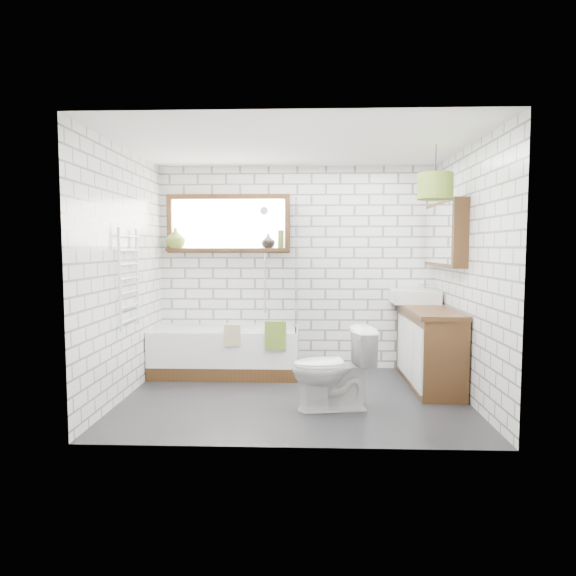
{
  "coord_description": "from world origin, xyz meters",
  "views": [
    {
      "loc": [
        0.13,
        -5.06,
        1.51
      ],
      "look_at": [
        -0.07,
        0.25,
        1.09
      ],
      "focal_mm": 32.0,
      "sensor_mm": 36.0,
      "label": 1
    }
  ],
  "objects_px": {
    "bathtub": "(226,351)",
    "basin": "(415,296)",
    "vanity": "(429,346)",
    "toilet": "(332,368)",
    "pendant": "(435,186)"
  },
  "relations": [
    {
      "from": "pendant",
      "to": "toilet",
      "type": "bearing_deg",
      "value": -158.95
    },
    {
      "from": "toilet",
      "to": "basin",
      "type": "bearing_deg",
      "value": 135.06
    },
    {
      "from": "vanity",
      "to": "toilet",
      "type": "distance_m",
      "value": 1.43
    },
    {
      "from": "toilet",
      "to": "pendant",
      "type": "distance_m",
      "value": 2.02
    },
    {
      "from": "bathtub",
      "to": "vanity",
      "type": "bearing_deg",
      "value": -9.28
    },
    {
      "from": "bathtub",
      "to": "basin",
      "type": "bearing_deg",
      "value": 3.21
    },
    {
      "from": "vanity",
      "to": "toilet",
      "type": "height_order",
      "value": "vanity"
    },
    {
      "from": "bathtub",
      "to": "basin",
      "type": "distance_m",
      "value": 2.33
    },
    {
      "from": "pendant",
      "to": "bathtub",
      "type": "bearing_deg",
      "value": 157.8
    },
    {
      "from": "bathtub",
      "to": "toilet",
      "type": "xyz_separation_m",
      "value": [
        1.2,
        -1.28,
        0.11
      ]
    },
    {
      "from": "vanity",
      "to": "pendant",
      "type": "xyz_separation_m",
      "value": [
        -0.09,
        -0.52,
        1.68
      ]
    },
    {
      "from": "basin",
      "to": "pendant",
      "type": "bearing_deg",
      "value": -91.92
    },
    {
      "from": "toilet",
      "to": "pendant",
      "type": "bearing_deg",
      "value": 102.48
    },
    {
      "from": "bathtub",
      "to": "pendant",
      "type": "bearing_deg",
      "value": -22.2
    },
    {
      "from": "bathtub",
      "to": "toilet",
      "type": "height_order",
      "value": "toilet"
    }
  ]
}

